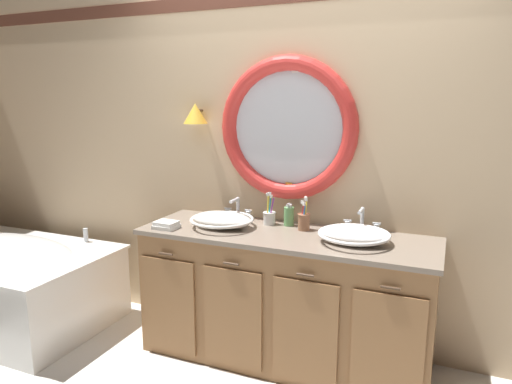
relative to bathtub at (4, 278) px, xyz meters
name	(u,v)px	position (x,y,z in m)	size (l,w,h in m)	color
ground_plane	(267,377)	(2.13, 0.08, -0.34)	(14.00, 14.00, 0.00)	silver
back_wall_assembly	(299,154)	(2.13, 0.66, 0.98)	(6.40, 0.26, 2.60)	#D6B78E
vanity_counter	(285,297)	(2.15, 0.33, 0.09)	(1.87, 0.63, 0.85)	olive
bathtub	(4,278)	(0.00, 0.00, 0.00)	(1.63, 0.99, 0.67)	white
sink_basin_left	(222,220)	(1.72, 0.30, 0.56)	(0.42, 0.42, 0.10)	white
sink_basin_right	(354,234)	(2.59, 0.30, 0.56)	(0.42, 0.42, 0.10)	white
faucet_set_left	(237,210)	(1.72, 0.54, 0.57)	(0.21, 0.14, 0.15)	silver
faucet_set_right	(362,222)	(2.59, 0.54, 0.57)	(0.23, 0.14, 0.16)	silver
toothbrush_holder_left	(269,217)	(1.98, 0.49, 0.56)	(0.09, 0.09, 0.22)	white
toothbrush_holder_right	(304,220)	(2.23, 0.45, 0.57)	(0.08, 0.08, 0.22)	#996647
soap_dispenser	(289,216)	(2.11, 0.51, 0.58)	(0.07, 0.07, 0.16)	#6BAD66
folded_hand_towel	(166,225)	(1.40, 0.13, 0.53)	(0.15, 0.12, 0.05)	white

